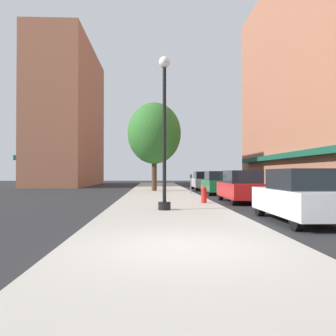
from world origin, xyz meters
name	(u,v)px	position (x,y,z in m)	size (l,w,h in m)	color
ground_plane	(217,194)	(4.00, 18.00, 0.00)	(90.00, 90.00, 0.00)	#232326
sidewalk_slab	(161,193)	(0.00, 19.00, 0.06)	(4.80, 50.00, 0.12)	#A8A399
building_far_background	(69,117)	(-11.01, 37.00, 8.45)	(6.80, 18.00, 16.95)	#9E6047
lamppost	(164,129)	(-0.14, 6.68, 3.20)	(0.48, 0.48, 5.90)	black
fire_hydrant	(204,194)	(1.82, 9.66, 0.52)	(0.33, 0.26, 0.79)	red
parking_meter_near	(191,181)	(2.05, 17.40, 0.95)	(0.14, 0.09, 1.31)	slate
tree_near	(154,133)	(-0.48, 20.97, 4.67)	(4.23, 4.23, 7.00)	#422D1E
car_white	(301,196)	(4.00, 3.96, 0.81)	(1.80, 4.30, 1.66)	black
car_red	(242,187)	(4.00, 11.15, 0.81)	(1.80, 4.30, 1.66)	black
car_green	(217,183)	(4.00, 17.96, 0.81)	(1.80, 4.30, 1.66)	black
car_silver	(203,181)	(4.00, 24.94, 0.81)	(1.80, 4.30, 1.66)	black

